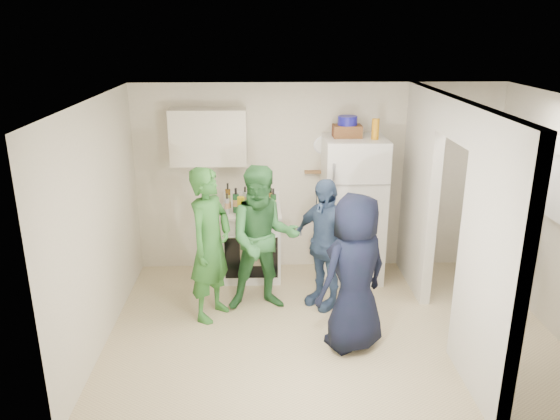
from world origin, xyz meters
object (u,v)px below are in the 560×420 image
object	(u,v)px
wicker_basket	(347,131)
yellow_cup_stack_top	(375,129)
blue_bowl	(347,120)
person_navy	(355,273)
person_nook	(496,234)
person_denim	(324,244)
person_green_center	(263,239)
stove	(252,244)
person_green_left	(210,245)
fridge	(352,209)

from	to	relation	value
wicker_basket	yellow_cup_stack_top	world-z (taller)	yellow_cup_stack_top
blue_bowl	yellow_cup_stack_top	size ratio (longest dim) A/B	0.96
person_navy	person_nook	distance (m)	2.02
person_denim	person_green_center	bearing A→B (deg)	-126.94
person_denim	person_nook	xyz separation A→B (m)	(2.01, 0.01, 0.09)
stove	wicker_basket	world-z (taller)	wicker_basket
wicker_basket	stove	bearing A→B (deg)	-179.05
stove	person_nook	xyz separation A→B (m)	(2.86, -0.80, 0.41)
wicker_basket	person_green_left	bearing A→B (deg)	-147.12
yellow_cup_stack_top	person_nook	bearing A→B (deg)	-26.68
stove	person_navy	distance (m)	2.05
fridge	blue_bowl	bearing A→B (deg)	153.43
yellow_cup_stack_top	person_denim	size ratio (longest dim) A/B	0.16
fridge	person_green_center	size ratio (longest dim) A/B	1.08
person_navy	person_nook	world-z (taller)	person_nook
yellow_cup_stack_top	person_navy	xyz separation A→B (m)	(-0.46, -1.58, -1.16)
stove	blue_bowl	xyz separation A→B (m)	(1.20, 0.02, 1.61)
wicker_basket	blue_bowl	bearing A→B (deg)	0.00
yellow_cup_stack_top	person_nook	distance (m)	1.87
fridge	person_green_left	bearing A→B (deg)	-149.87
person_green_left	person_nook	bearing A→B (deg)	-57.42
wicker_basket	person_nook	distance (m)	2.14
blue_bowl	person_green_left	distance (m)	2.28
person_denim	stove	bearing A→B (deg)	-173.86
fridge	blue_bowl	world-z (taller)	blue_bowl
fridge	person_denim	xyz separation A→B (m)	(-0.45, -0.78, -0.15)
fridge	yellow_cup_stack_top	size ratio (longest dim) A/B	7.45
blue_bowl	person_nook	world-z (taller)	blue_bowl
person_denim	person_nook	world-z (taller)	person_nook
stove	wicker_basket	size ratio (longest dim) A/B	2.63
blue_bowl	person_nook	xyz separation A→B (m)	(1.66, -0.82, -1.20)
person_green_left	person_navy	size ratio (longest dim) A/B	1.06
person_green_center	person_navy	world-z (taller)	person_green_center
person_green_left	person_navy	world-z (taller)	person_green_left
blue_bowl	person_nook	size ratio (longest dim) A/B	0.14
person_green_center	stove	bearing A→B (deg)	95.10
yellow_cup_stack_top	blue_bowl	bearing A→B (deg)	154.89
yellow_cup_stack_top	person_nook	size ratio (longest dim) A/B	0.14
wicker_basket	blue_bowl	world-z (taller)	blue_bowl
stove	person_denim	bearing A→B (deg)	-43.52
stove	person_green_center	xyz separation A→B (m)	(0.15, -0.86, 0.40)
wicker_basket	blue_bowl	size ratio (longest dim) A/B	1.46
person_green_center	blue_bowl	bearing A→B (deg)	34.86
stove	person_denim	size ratio (longest dim) A/B	0.59
stove	fridge	world-z (taller)	fridge
yellow_cup_stack_top	person_green_center	bearing A→B (deg)	-152.13
person_green_left	stove	bearing A→B (deg)	5.80
stove	person_green_center	size ratio (longest dim) A/B	0.53
fridge	yellow_cup_stack_top	bearing A→B (deg)	-24.44
person_denim	person_navy	bearing A→B (deg)	-27.49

